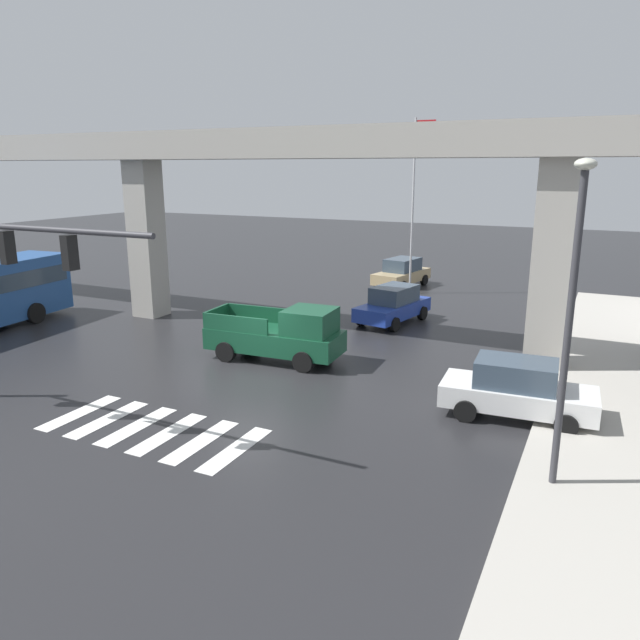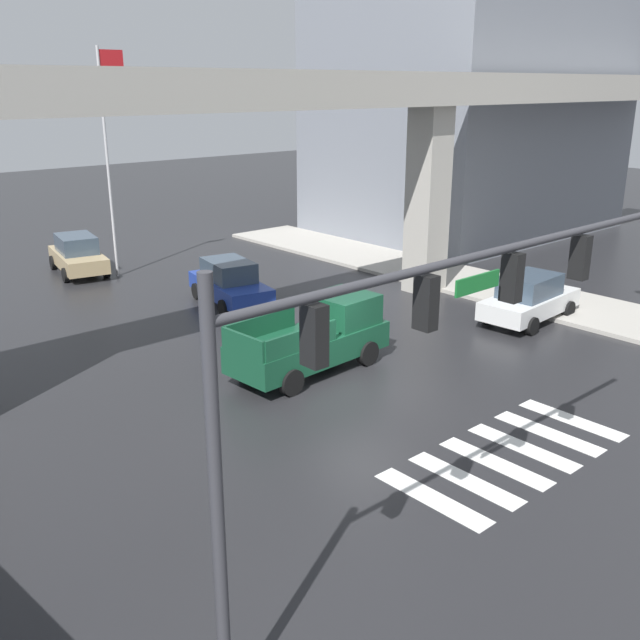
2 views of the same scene
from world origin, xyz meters
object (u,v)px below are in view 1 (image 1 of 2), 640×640
Objects in this scene: sedan_blue at (393,305)px; flagpole at (415,194)px; sedan_tan at (402,273)px; pickup_truck at (282,335)px; sedan_white at (517,389)px; street_lamp_near_corner at (572,291)px.

sedan_blue is 0.47× the size of flagpole.
pickup_truck is at bearing -88.00° from sedan_tan.
sedan_white is 5.46m from street_lamp_near_corner.
street_lamp_near_corner is at bearing -57.04° from sedan_blue.
sedan_white is at bearing -61.98° from sedan_tan.
street_lamp_near_corner is (8.22, -12.67, 3.70)m from sedan_blue.
pickup_truck is at bearing 169.20° from sedan_white.
sedan_tan and sedan_blue have the same top height.
flagpole reaches higher than street_lamp_near_corner.
pickup_truck reaches higher than sedan_white.
sedan_white and sedan_blue have the same top height.
flagpole reaches higher than pickup_truck.
sedan_white and sedan_tan have the same top height.
street_lamp_near_corner is at bearing -28.33° from pickup_truck.
pickup_truck is 1.18× the size of sedan_white.
sedan_white is at bearing 109.95° from street_lamp_near_corner.
sedan_tan is (-0.55, 15.74, -0.14)m from pickup_truck.
sedan_white is 19.71m from sedan_tan.
pickup_truck is at bearing -104.43° from sedan_blue.
sedan_blue is 0.63× the size of street_lamp_near_corner.
sedan_blue is (-6.85, 8.90, 0.00)m from sedan_white.
sedan_tan is 1.00× the size of sedan_blue.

